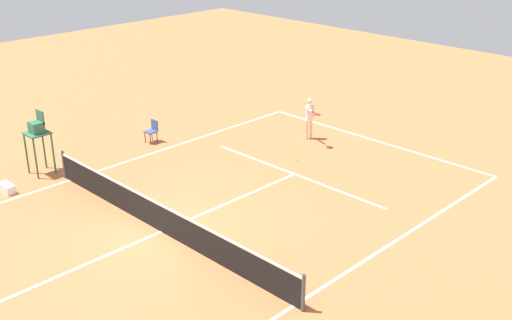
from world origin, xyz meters
TOP-DOWN VIEW (x-y plane):
  - ground_plane at (0.00, 0.00)m, footprint 60.00×60.00m
  - court_lines at (0.00, 0.00)m, footprint 10.97×22.50m
  - tennis_net at (0.00, 0.00)m, footprint 11.57×0.10m
  - player_serving at (2.02, -9.37)m, footprint 1.20×0.93m
  - tennis_ball at (0.83, -7.23)m, footprint 0.07×0.07m
  - umpire_chair at (6.74, 0.36)m, footprint 0.80×0.80m
  - courtside_chair_mid at (6.45, -4.48)m, footprint 0.44×0.46m
  - equipment_bag at (6.10, 2.04)m, footprint 0.76×0.32m

SIDE VIEW (x-z plane):
  - ground_plane at x=0.00m, z-range 0.00..0.00m
  - court_lines at x=0.00m, z-range 0.00..0.01m
  - tennis_ball at x=0.83m, z-range 0.00..0.07m
  - equipment_bag at x=6.10m, z-range 0.00..0.30m
  - tennis_net at x=0.00m, z-range -0.04..1.03m
  - courtside_chair_mid at x=6.45m, z-range 0.06..1.01m
  - player_serving at x=2.02m, z-range 0.17..1.95m
  - umpire_chair at x=6.74m, z-range 0.40..2.81m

